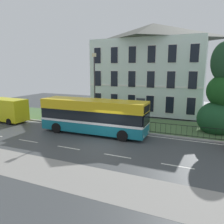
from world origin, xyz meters
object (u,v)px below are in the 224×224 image
(single_decker_bus, at_px, (94,116))
(litter_bin, at_px, (61,116))
(evergreen_tree, at_px, (221,99))
(street_lamp_post, at_px, (95,85))
(georgian_townhouse, at_px, (152,67))
(white_panel_van, at_px, (7,110))

(single_decker_bus, distance_m, litter_bin, 6.21)
(single_decker_bus, relative_size, litter_bin, 9.59)
(evergreen_tree, xyz_separation_m, litter_bin, (-16.11, -2.23, -2.55))
(street_lamp_post, height_order, litter_bin, street_lamp_post)
(georgian_townhouse, bearing_deg, evergreen_tree, -46.54)
(white_panel_van, bearing_deg, single_decker_bus, -178.30)
(single_decker_bus, distance_m, white_panel_van, 11.20)
(georgian_townhouse, relative_size, street_lamp_post, 1.97)
(single_decker_bus, bearing_deg, evergreen_tree, 23.08)
(evergreen_tree, relative_size, street_lamp_post, 1.17)
(evergreen_tree, distance_m, street_lamp_post, 12.09)
(georgian_townhouse, bearing_deg, single_decker_bus, -97.79)
(street_lamp_post, bearing_deg, single_decker_bus, -64.39)
(street_lamp_post, bearing_deg, evergreen_tree, 9.39)
(litter_bin, bearing_deg, georgian_townhouse, 56.62)
(evergreen_tree, relative_size, white_panel_van, 1.55)
(street_lamp_post, xyz_separation_m, litter_bin, (-4.23, -0.27, -3.63))
(evergreen_tree, bearing_deg, georgian_townhouse, 133.46)
(georgian_townhouse, distance_m, street_lamp_post, 11.69)
(evergreen_tree, relative_size, single_decker_bus, 0.86)
(georgian_townhouse, bearing_deg, street_lamp_post, -106.34)
(evergreen_tree, distance_m, single_decker_bus, 11.67)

